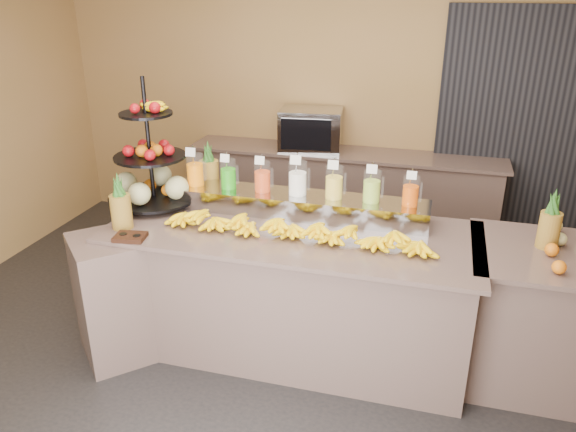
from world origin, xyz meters
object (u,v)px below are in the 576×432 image
at_px(banana_heap, 296,226).
at_px(fruit_stand, 157,174).
at_px(pitcher_tray, 297,204).
at_px(condiment_caddy, 130,237).
at_px(oven_warmer, 311,129).
at_px(right_fruit_pile, 576,249).

bearing_deg(banana_heap, fruit_stand, 166.03).
distance_m(pitcher_tray, condiment_caddy, 1.17).
bearing_deg(banana_heap, pitcher_tray, 102.93).
height_order(pitcher_tray, oven_warmer, oven_warmer).
relative_size(banana_heap, condiment_caddy, 9.53).
bearing_deg(condiment_caddy, right_fruit_pile, 9.41).
height_order(fruit_stand, condiment_caddy, fruit_stand).
relative_size(pitcher_tray, banana_heap, 0.99).
height_order(banana_heap, fruit_stand, fruit_stand).
distance_m(condiment_caddy, right_fruit_pile, 2.76).
distance_m(fruit_stand, oven_warmer, 1.91).
distance_m(banana_heap, right_fruit_pile, 1.70).
xyz_separation_m(right_fruit_pile, oven_warmer, (-2.08, 1.92, 0.13)).
height_order(banana_heap, condiment_caddy, banana_heap).
relative_size(banana_heap, fruit_stand, 1.99).
bearing_deg(condiment_caddy, fruit_stand, 99.83).
relative_size(fruit_stand, condiment_caddy, 4.79).
bearing_deg(oven_warmer, fruit_stand, -119.20).
bearing_deg(pitcher_tray, oven_warmer, 100.16).
bearing_deg(fruit_stand, oven_warmer, 86.65).
height_order(banana_heap, oven_warmer, oven_warmer).
height_order(banana_heap, right_fruit_pile, right_fruit_pile).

